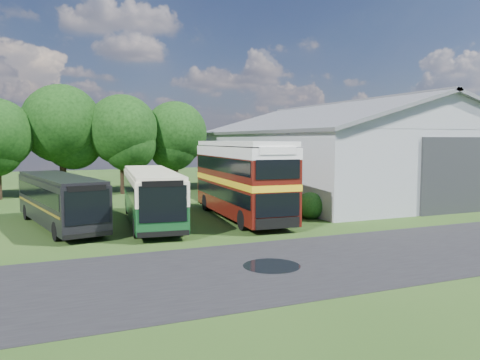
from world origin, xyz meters
name	(u,v)px	position (x,y,z in m)	size (l,w,h in m)	color
ground	(272,246)	(0.00, 0.00, 0.00)	(120.00, 120.00, 0.00)	#1F3912
asphalt_road	(368,255)	(3.00, -3.00, 0.00)	(60.00, 8.00, 0.02)	black
puddle	(272,266)	(-1.50, -3.00, 0.00)	(2.20, 2.20, 0.01)	black
storage_shed	(344,147)	(15.00, 15.98, 4.17)	(18.80, 24.80, 8.15)	gray
tree_mid	(62,124)	(-8.00, 24.80, 6.18)	(6.80, 6.80, 9.60)	black
tree_right_a	(122,130)	(-3.00, 23.80, 5.69)	(6.26, 6.26, 8.83)	black
tree_right_b	(175,133)	(2.00, 24.60, 5.44)	(5.98, 5.98, 8.45)	black
shrub_front	(310,218)	(5.60, 6.00, 0.00)	(1.70, 1.70, 1.70)	#194714
shrub_mid	(294,213)	(5.60, 8.00, 0.00)	(1.60, 1.60, 1.60)	#194714
shrub_back	(280,209)	(5.60, 10.00, 0.00)	(1.80, 1.80, 1.80)	#194714
bus_green_single	(151,195)	(-3.80, 8.00, 1.63)	(3.75, 11.33, 3.07)	black
bus_maroon_double	(241,180)	(1.71, 7.68, 2.37)	(3.40, 11.16, 4.74)	black
bus_dark_single	(59,200)	(-8.73, 8.75, 1.52)	(4.53, 10.62, 2.85)	black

